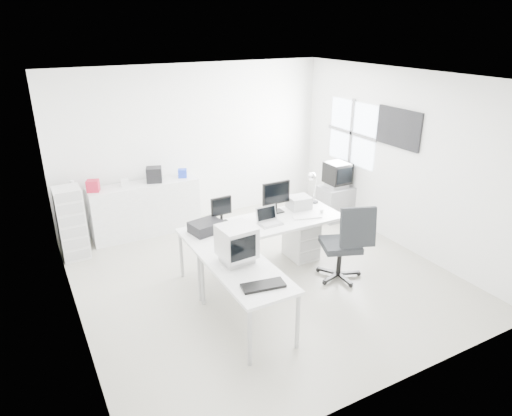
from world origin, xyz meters
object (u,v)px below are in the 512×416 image
sideboard (146,209)px  tv_cabinet (335,203)px  lcd_monitor_small (221,211)px  laser_printer (299,202)px  crt_monitor (237,246)px  main_desk (264,246)px  crt_tv (337,175)px  lcd_monitor_large (276,198)px  side_desk (247,298)px  drawer_pedestal (301,239)px  office_chair (341,241)px  laptop (270,217)px  filing_cabinet (72,223)px  inkjet_printer (206,227)px

sideboard → tv_cabinet: bearing=-17.7°
lcd_monitor_small → laser_printer: 1.30m
laser_printer → crt_monitor: crt_monitor is taller
main_desk → crt_tv: 2.37m
lcd_monitor_small → lcd_monitor_large: 0.90m
lcd_monitor_large → crt_monitor: lcd_monitor_large is taller
side_desk → lcd_monitor_large: bearing=48.4°
sideboard → drawer_pedestal: bearing=-46.6°
office_chair → sideboard: bearing=147.2°
main_desk → laptop: bearing=-63.4°
crt_tv → laptop: bearing=-151.7°
crt_monitor → filing_cabinet: size_ratio=0.37×
crt_monitor → crt_tv: bearing=28.6°
drawer_pedestal → laser_printer: size_ratio=1.82×
inkjet_printer → lcd_monitor_small: 0.36m
main_desk → filing_cabinet: 2.98m
drawer_pedestal → lcd_monitor_large: (-0.35, 0.20, 0.69)m
office_chair → tv_cabinet: office_chair is taller
lcd_monitor_small → lcd_monitor_large: bearing=-2.4°
inkjet_printer → sideboard: (-0.33, 1.94, -0.37)m
office_chair → filing_cabinet: size_ratio=1.03×
lcd_monitor_small → crt_tv: lcd_monitor_small is taller
lcd_monitor_small → filing_cabinet: size_ratio=0.35×
drawer_pedestal → crt_tv: size_ratio=1.20×
laptop → laser_printer: 0.77m
side_desk → drawer_pedestal: bearing=36.6°
main_desk → inkjet_printer: bearing=173.3°
sideboard → side_desk: bearing=-84.0°
main_desk → tv_cabinet: bearing=25.5°
lcd_monitor_large → laser_printer: (0.40, -0.03, -0.14)m
main_desk → office_chair: (0.82, -0.74, 0.20)m
inkjet_printer → office_chair: size_ratio=0.37×
side_desk → drawer_pedestal: size_ratio=2.33×
lcd_monitor_small → filing_cabinet: bearing=138.6°
side_desk → tv_cabinet: side_desk is taller
laser_printer → tv_cabinet: (1.34, 0.78, -0.53)m
laser_printer → sideboard: size_ratio=0.18×
side_desk → main_desk: bearing=52.3°
lcd_monitor_large → office_chair: (0.47, -0.99, -0.41)m
main_desk → laptop: 0.50m
crt_monitor → filing_cabinet: bearing=117.4°
laptop → office_chair: bearing=-40.8°
lcd_monitor_large → crt_monitor: size_ratio=1.14×
inkjet_printer → crt_monitor: crt_monitor is taller
drawer_pedestal → laptop: laptop is taller
side_desk → sideboard: 3.16m
inkjet_printer → crt_monitor: (0.00, -0.95, 0.13)m
lcd_monitor_small → sideboard: lcd_monitor_small is taller
lcd_monitor_large → office_chair: size_ratio=0.41×
crt_monitor → office_chair: bearing=0.2°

